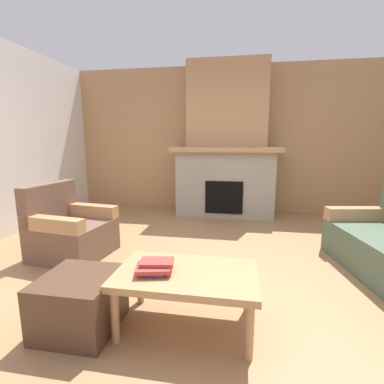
{
  "coord_description": "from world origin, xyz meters",
  "views": [
    {
      "loc": [
        0.26,
        -2.5,
        1.35
      ],
      "look_at": [
        -0.29,
        0.7,
        0.74
      ],
      "focal_mm": 26.28,
      "sensor_mm": 36.0,
      "label": 1
    }
  ],
  "objects": [
    {
      "name": "ground",
      "position": [
        0.0,
        0.0,
        0.0
      ],
      "size": [
        9.0,
        9.0,
        0.0
      ],
      "primitive_type": "plane",
      "color": "#9E754C"
    },
    {
      "name": "wall_back_wood_panel",
      "position": [
        0.0,
        3.0,
        1.35
      ],
      "size": [
        6.0,
        0.12,
        2.7
      ],
      "primitive_type": "cube",
      "color": "tan",
      "rests_on": "ground"
    },
    {
      "name": "fireplace",
      "position": [
        0.0,
        2.62,
        1.16
      ],
      "size": [
        1.9,
        0.82,
        2.7
      ],
      "color": "gray",
      "rests_on": "ground"
    },
    {
      "name": "armchair",
      "position": [
        -1.69,
        0.37,
        0.29
      ],
      "size": [
        0.85,
        0.85,
        0.85
      ],
      "color": "brown",
      "rests_on": "ground"
    },
    {
      "name": "coffee_table",
      "position": [
        -0.09,
        -0.68,
        0.38
      ],
      "size": [
        1.0,
        0.6,
        0.43
      ],
      "color": "tan",
      "rests_on": "ground"
    },
    {
      "name": "ottoman",
      "position": [
        -0.84,
        -0.83,
        0.2
      ],
      "size": [
        0.52,
        0.52,
        0.4
      ],
      "primitive_type": "cube",
      "color": "#4C3323",
      "rests_on": "ground"
    },
    {
      "name": "book_stack_near_edge",
      "position": [
        -0.31,
        -0.73,
        0.47
      ],
      "size": [
        0.28,
        0.24,
        0.08
      ],
      "color": "#7A3D84",
      "rests_on": "coffee_table"
    }
  ]
}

